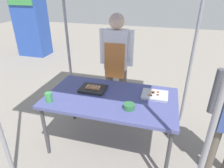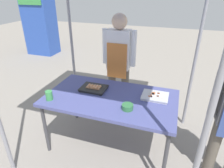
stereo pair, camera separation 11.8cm
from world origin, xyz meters
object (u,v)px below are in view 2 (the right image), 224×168
object	(u,v)px
tray_grilled_sausages	(94,88)
condiment_bowl	(127,107)
drink_cup_near_edge	(49,95)
tray_meat_skewers	(155,96)
vendor_woman	(119,59)
stall_table	(111,100)
neighbor_stall_left	(39,20)

from	to	relation	value
tray_grilled_sausages	condiment_bowl	bearing A→B (deg)	-29.67
drink_cup_near_edge	tray_meat_skewers	bearing A→B (deg)	20.99
tray_meat_skewers	vendor_woman	size ratio (longest dim) A/B	0.19
vendor_woman	condiment_bowl	bearing A→B (deg)	112.48
tray_meat_skewers	condiment_bowl	xyz separation A→B (m)	(-0.25, -0.36, 0.01)
stall_table	tray_grilled_sausages	distance (m)	0.30
stall_table	vendor_woman	world-z (taller)	vendor_woman
tray_grilled_sausages	vendor_woman	distance (m)	0.69
drink_cup_near_edge	vendor_woman	xyz separation A→B (m)	(0.55, 1.05, 0.17)
condiment_bowl	vendor_woman	distance (m)	1.04
tray_meat_skewers	vendor_woman	distance (m)	0.90
tray_meat_skewers	drink_cup_near_edge	distance (m)	1.28
condiment_bowl	drink_cup_near_edge	size ratio (longest dim) A/B	1.12
neighbor_stall_left	condiment_bowl	bearing A→B (deg)	-42.86
condiment_bowl	neighbor_stall_left	xyz separation A→B (m)	(-3.69, 3.43, 0.27)
drink_cup_near_edge	neighbor_stall_left	xyz separation A→B (m)	(-2.75, 3.53, 0.25)
tray_grilled_sausages	neighbor_stall_left	world-z (taller)	neighbor_stall_left
tray_grilled_sausages	neighbor_stall_left	distance (m)	4.44
drink_cup_near_edge	stall_table	bearing A→B (deg)	24.23
tray_grilled_sausages	drink_cup_near_edge	distance (m)	0.57
tray_grilled_sausages	tray_meat_skewers	world-z (taller)	tray_grilled_sausages
tray_meat_skewers	drink_cup_near_edge	size ratio (longest dim) A/B	2.78
stall_table	vendor_woman	xyz separation A→B (m)	(-0.13, 0.74, 0.28)
drink_cup_near_edge	tray_grilled_sausages	bearing A→B (deg)	45.57
tray_meat_skewers	tray_grilled_sausages	bearing A→B (deg)	-176.38
stall_table	neighbor_stall_left	xyz separation A→B (m)	(-3.43, 3.22, 0.36)
tray_grilled_sausages	tray_meat_skewers	xyz separation A→B (m)	(0.79, 0.05, -0.00)
drink_cup_near_edge	vendor_woman	distance (m)	1.19
drink_cup_near_edge	vendor_woman	size ratio (longest dim) A/B	0.07
vendor_woman	neighbor_stall_left	distance (m)	4.13
vendor_woman	tray_grilled_sausages	bearing A→B (deg)	77.08
stall_table	tray_meat_skewers	world-z (taller)	tray_meat_skewers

